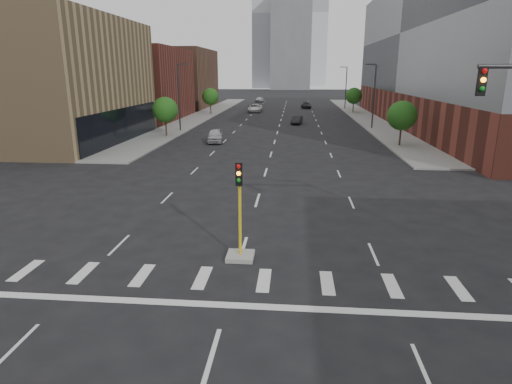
# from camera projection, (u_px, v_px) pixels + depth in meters

# --- Properties ---
(sidewalk_left_far) EXTENTS (5.00, 92.00, 0.15)m
(sidewalk_left_far) POSITION_uv_depth(u_px,v_px,m) (205.00, 114.00, 82.64)
(sidewalk_left_far) COLOR gray
(sidewalk_left_far) RESTS_ON ground
(sidewalk_right_far) EXTENTS (5.00, 92.00, 0.15)m
(sidewalk_right_far) POSITION_uv_depth(u_px,v_px,m) (362.00, 116.00, 80.09)
(sidewalk_right_far) COLOR gray
(sidewalk_right_far) RESTS_ON ground
(building_left_mid) EXTENTS (20.00, 24.00, 14.00)m
(building_left_mid) POSITION_uv_depth(u_px,v_px,m) (36.00, 81.00, 49.22)
(building_left_mid) COLOR #9A7F57
(building_left_mid) RESTS_ON ground
(building_left_far_a) EXTENTS (20.00, 22.00, 12.00)m
(building_left_far_a) POSITION_uv_depth(u_px,v_px,m) (124.00, 84.00, 74.42)
(building_left_far_a) COLOR brown
(building_left_far_a) RESTS_ON ground
(building_left_far_b) EXTENTS (20.00, 24.00, 13.00)m
(building_left_far_b) POSITION_uv_depth(u_px,v_px,m) (167.00, 78.00, 99.21)
(building_left_far_b) COLOR brown
(building_left_far_b) RESTS_ON ground
(building_right_main) EXTENTS (24.00, 70.00, 22.00)m
(building_right_main) POSITION_uv_depth(u_px,v_px,m) (483.00, 51.00, 62.48)
(building_right_main) COLOR brown
(building_right_main) RESTS_ON ground
(tower_left) EXTENTS (22.00, 22.00, 70.00)m
(tower_left) POSITION_uv_depth(u_px,v_px,m) (276.00, 15.00, 212.54)
(tower_left) COLOR #B2B7BC
(tower_left) RESTS_ON ground
(tower_right) EXTENTS (20.00, 20.00, 80.00)m
(tower_right) POSITION_uv_depth(u_px,v_px,m) (310.00, 15.00, 248.01)
(tower_right) COLOR #B2B7BC
(tower_right) RESTS_ON ground
(tower_mid) EXTENTS (18.00, 18.00, 44.00)m
(tower_mid) POSITION_uv_depth(u_px,v_px,m) (291.00, 40.00, 196.22)
(tower_mid) COLOR slate
(tower_mid) RESTS_ON ground
(median_traffic_signal) EXTENTS (1.20, 1.20, 4.40)m
(median_traffic_signal) POSITION_uv_depth(u_px,v_px,m) (240.00, 238.00, 18.77)
(median_traffic_signal) COLOR #999993
(median_traffic_signal) RESTS_ON ground
(streetlight_right_a) EXTENTS (1.60, 0.22, 9.07)m
(streetlight_right_a) POSITION_uv_depth(u_px,v_px,m) (374.00, 94.00, 60.67)
(streetlight_right_a) COLOR #2D2D30
(streetlight_right_a) RESTS_ON ground
(streetlight_right_b) EXTENTS (1.60, 0.22, 9.07)m
(streetlight_right_b) POSITION_uv_depth(u_px,v_px,m) (346.00, 86.00, 94.23)
(streetlight_right_b) COLOR #2D2D30
(streetlight_right_b) RESTS_ON ground
(streetlight_left) EXTENTS (1.60, 0.22, 9.07)m
(streetlight_left) POSITION_uv_depth(u_px,v_px,m) (179.00, 95.00, 58.15)
(streetlight_left) COLOR #2D2D30
(streetlight_left) RESTS_ON ground
(tree_left_near) EXTENTS (3.20, 3.20, 4.85)m
(tree_left_near) POSITION_uv_depth(u_px,v_px,m) (165.00, 110.00, 53.85)
(tree_left_near) COLOR #382619
(tree_left_near) RESTS_ON ground
(tree_left_far) EXTENTS (3.20, 3.20, 4.85)m
(tree_left_far) POSITION_uv_depth(u_px,v_px,m) (210.00, 97.00, 82.61)
(tree_left_far) COLOR #382619
(tree_left_far) RESTS_ON ground
(tree_right_near) EXTENTS (3.20, 3.20, 4.85)m
(tree_right_near) POSITION_uv_depth(u_px,v_px,m) (402.00, 116.00, 46.68)
(tree_right_near) COLOR #382619
(tree_right_near) RESTS_ON ground
(tree_right_far) EXTENTS (3.20, 3.20, 4.85)m
(tree_right_far) POSITION_uv_depth(u_px,v_px,m) (354.00, 96.00, 85.03)
(tree_right_far) COLOR #382619
(tree_right_far) RESTS_ON ground
(car_near_left) EXTENTS (2.44, 4.76, 1.55)m
(car_near_left) POSITION_uv_depth(u_px,v_px,m) (215.00, 136.00, 50.30)
(car_near_left) COLOR #B3B3B8
(car_near_left) RESTS_ON ground
(car_mid_right) EXTENTS (1.92, 4.23, 1.35)m
(car_mid_right) POSITION_uv_depth(u_px,v_px,m) (297.00, 120.00, 67.77)
(car_mid_right) COLOR black
(car_mid_right) RESTS_ON ground
(car_far_left) EXTENTS (2.65, 5.72, 1.59)m
(car_far_left) POSITION_uv_depth(u_px,v_px,m) (255.00, 108.00, 87.93)
(car_far_left) COLOR white
(car_far_left) RESTS_ON ground
(car_deep_right) EXTENTS (2.33, 4.90, 1.38)m
(car_deep_right) POSITION_uv_depth(u_px,v_px,m) (306.00, 105.00, 96.58)
(car_deep_right) COLOR black
(car_deep_right) RESTS_ON ground
(car_distant) EXTENTS (2.29, 4.29, 1.39)m
(car_distant) POSITION_uv_depth(u_px,v_px,m) (259.00, 99.00, 116.97)
(car_distant) COLOR silver
(car_distant) RESTS_ON ground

